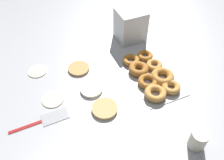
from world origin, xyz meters
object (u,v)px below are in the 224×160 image
at_px(pancake_4, 53,99).
at_px(donut_tray, 151,75).
at_px(pancake_2, 79,69).
at_px(pancake_1, 37,71).
at_px(container_stack, 130,25).
at_px(paper_cup, 198,140).
at_px(spatula, 48,119).
at_px(pancake_3, 105,109).
at_px(pancake_0, 92,90).

relative_size(pancake_4, donut_tray, 0.27).
bearing_deg(pancake_4, pancake_2, -49.98).
relative_size(pancake_1, pancake_4, 0.94).
xyz_separation_m(pancake_2, container_stack, (0.13, -0.35, 0.08)).
xyz_separation_m(pancake_4, donut_tray, (-0.05, -0.47, 0.01)).
height_order(container_stack, paper_cup, container_stack).
height_order(container_stack, spatula, container_stack).
relative_size(donut_tray, paper_cup, 4.40).
height_order(pancake_4, donut_tray, donut_tray).
relative_size(pancake_3, spatula, 0.46).
relative_size(pancake_0, pancake_4, 1.03).
bearing_deg(spatula, paper_cup, -36.29).
xyz_separation_m(pancake_1, pancake_3, (-0.35, -0.22, 0.00)).
height_order(paper_cup, spatula, paper_cup).
bearing_deg(donut_tray, pancake_2, 57.77).
distance_m(pancake_2, paper_cup, 0.64).
bearing_deg(pancake_3, pancake_0, 6.87).
xyz_separation_m(donut_tray, paper_cup, (-0.38, 0.02, 0.02)).
bearing_deg(spatula, donut_tray, 3.53).
bearing_deg(paper_cup, pancake_1, 36.41).
height_order(pancake_1, paper_cup, paper_cup).
relative_size(pancake_3, paper_cup, 1.36).
relative_size(pancake_0, spatula, 0.41).
relative_size(pancake_0, paper_cup, 1.23).
bearing_deg(pancake_4, pancake_0, -95.95).
height_order(pancake_3, paper_cup, paper_cup).
height_order(donut_tray, spatula, donut_tray).
relative_size(paper_cup, spatula, 0.34).
height_order(pancake_2, spatula, pancake_2).
relative_size(pancake_4, spatula, 0.40).
bearing_deg(donut_tray, pancake_0, 83.46).
bearing_deg(container_stack, pancake_3, 142.04).
bearing_deg(pancake_1, paper_cup, -143.59).
bearing_deg(pancake_0, donut_tray, -96.54).
distance_m(pancake_1, pancake_2, 0.21).
relative_size(pancake_0, pancake_3, 0.90).
relative_size(pancake_1, pancake_3, 0.82).
relative_size(pancake_1, spatula, 0.38).
xyz_separation_m(pancake_1, pancake_2, (-0.07, -0.20, 0.00)).
distance_m(pancake_2, pancake_3, 0.28).
bearing_deg(pancake_0, spatula, 109.45).
relative_size(pancake_2, container_stack, 0.60).
bearing_deg(container_stack, donut_tray, 171.85).
relative_size(pancake_2, paper_cup, 1.27).
bearing_deg(pancake_2, spatula, 138.52).
xyz_separation_m(pancake_4, spatula, (-0.10, 0.04, -0.00)).
distance_m(container_stack, spatula, 0.68).
bearing_deg(spatula, pancake_2, 47.19).
bearing_deg(pancake_4, donut_tray, -96.32).
bearing_deg(donut_tray, paper_cup, 176.32).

